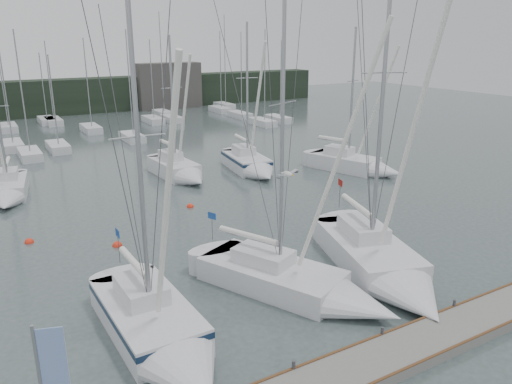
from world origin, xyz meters
TOP-DOWN VIEW (x-y plane):
  - ground at (0.00, 0.00)m, footprint 160.00×160.00m
  - dock at (0.00, -5.00)m, footprint 24.00×2.00m
  - far_treeline at (0.00, 62.00)m, footprint 90.00×4.00m
  - far_building_right at (18.00, 60.00)m, footprint 10.00×3.00m
  - mast_forest at (-0.49, 46.10)m, footprint 55.25×25.67m
  - sailboat_near_left at (-5.24, -0.35)m, footprint 3.09×9.11m
  - sailboat_near_center at (1.69, -0.02)m, footprint 6.60×9.74m
  - sailboat_near_right at (5.70, -0.44)m, footprint 5.95×10.56m
  - sailboat_mid_b at (-8.49, 21.96)m, footprint 3.39×7.42m
  - sailboat_mid_c at (4.05, 20.80)m, footprint 2.98×7.59m
  - sailboat_mid_d at (9.92, 19.57)m, footprint 3.73×8.26m
  - sailboat_mid_e at (17.86, 15.07)m, footprint 5.29×8.66m
  - buoy_a at (-4.10, 10.05)m, footprint 0.53×0.53m
  - buoy_b at (1.95, 14.09)m, footprint 0.48×0.48m
  - buoy_c at (-8.23, 13.00)m, footprint 0.50×0.50m
  - seagull at (-0.23, -0.84)m, footprint 1.10×0.54m

SIDE VIEW (x-z plane):
  - ground at x=0.00m, z-range 0.00..0.00m
  - buoy_a at x=-4.10m, z-range -0.26..0.26m
  - buoy_b at x=1.95m, z-range -0.24..0.24m
  - buoy_c at x=-8.23m, z-range -0.25..0.25m
  - dock at x=0.00m, z-range 0.00..0.40m
  - mast_forest at x=-0.49m, z-range -6.65..7.60m
  - sailboat_near_center at x=1.69m, z-range -6.68..7.70m
  - sailboat_mid_b at x=-8.49m, z-range -4.84..5.88m
  - sailboat_near_left at x=-5.24m, z-range -6.00..7.17m
  - sailboat_mid_e at x=17.86m, z-range -5.68..6.87m
  - sailboat_mid_c at x=4.05m, z-range -5.35..6.54m
  - sailboat_near_right at x=5.70m, z-range -7.45..8.64m
  - sailboat_mid_d at x=9.92m, z-range -5.87..7.11m
  - far_treeline at x=0.00m, z-range 0.00..5.00m
  - far_building_right at x=18.00m, z-range 0.00..7.00m
  - seagull at x=-0.23m, z-range 6.06..6.28m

